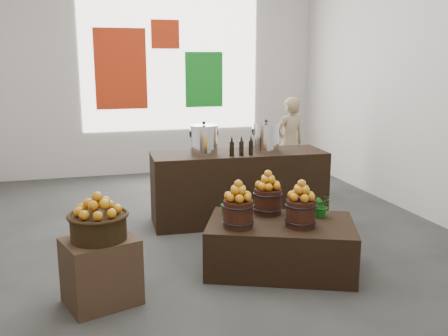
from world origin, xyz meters
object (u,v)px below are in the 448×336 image
object	(u,v)px
crate	(101,271)
counter	(239,187)
wicker_basket	(99,227)
stock_pot_left	(204,140)
display_table	(280,246)
shopper	(290,143)
stock_pot_center	(266,138)

from	to	relation	value
crate	counter	distance (m)	2.59
wicker_basket	stock_pot_left	world-z (taller)	stock_pot_left
stock_pot_left	crate	bearing A→B (deg)	-126.26
display_table	stock_pot_left	distance (m)	1.86
wicker_basket	shopper	xyz separation A→B (m)	(3.13, 3.25, 0.06)
wicker_basket	shopper	distance (m)	4.51
stock_pot_left	stock_pot_center	bearing A→B (deg)	-2.66
stock_pot_left	stock_pot_center	size ratio (longest dim) A/B	1.00
display_table	wicker_basket	bearing A→B (deg)	-149.20
crate	shopper	distance (m)	4.53
wicker_basket	display_table	distance (m)	1.82
crate	stock_pot_center	world-z (taller)	stock_pot_center
display_table	shopper	distance (m)	3.34
display_table	stock_pot_left	size ratio (longest dim) A/B	4.16
display_table	counter	size ratio (longest dim) A/B	0.64
counter	stock_pot_left	bearing A→B (deg)	180.00
wicker_basket	display_table	world-z (taller)	wicker_basket
wicker_basket	shopper	world-z (taller)	shopper
crate	stock_pot_left	xyz separation A→B (m)	(1.37, 1.86, 0.79)
stock_pot_center	display_table	bearing A→B (deg)	-104.92
stock_pot_center	stock_pot_left	bearing A→B (deg)	177.34
counter	stock_pot_center	bearing A→B (deg)	-0.00
stock_pot_left	counter	bearing A→B (deg)	-2.66
counter	stock_pot_center	size ratio (longest dim) A/B	6.47
crate	stock_pot_center	size ratio (longest dim) A/B	1.70
wicker_basket	stock_pot_center	world-z (taller)	stock_pot_center
stock_pot_left	shopper	world-z (taller)	shopper
stock_pot_left	stock_pot_center	xyz separation A→B (m)	(0.81, -0.04, 0.00)
stock_pot_center	shopper	xyz separation A→B (m)	(0.95, 1.43, -0.34)
shopper	crate	bearing A→B (deg)	33.75
crate	shopper	bearing A→B (deg)	46.13
crate	stock_pot_left	bearing A→B (deg)	53.74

